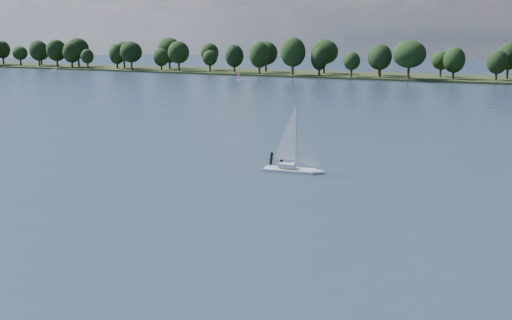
# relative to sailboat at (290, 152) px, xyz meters

# --- Properties ---
(ground) EXTENTS (700.00, 700.00, 0.00)m
(ground) POSITION_rel_sailboat_xyz_m (-6.78, 57.14, -2.36)
(ground) COLOR #233342
(ground) RESTS_ON ground
(far_shore) EXTENTS (660.00, 40.00, 1.50)m
(far_shore) POSITION_rel_sailboat_xyz_m (-6.78, 169.14, -2.36)
(far_shore) COLOR black
(far_shore) RESTS_ON ground
(sailboat) EXTENTS (6.63, 2.85, 8.45)m
(sailboat) POSITION_rel_sailboat_xyz_m (0.00, 0.00, 0.00)
(sailboat) COLOR silver
(sailboat) RESTS_ON ground
(dinghy_pink) EXTENTS (2.61, 1.10, 4.12)m
(dinghy_pink) POSITION_rel_sailboat_xyz_m (-78.11, 126.94, -1.39)
(dinghy_pink) COLOR silver
(dinghy_pink) RESTS_ON ground
(pontoon) EXTENTS (4.13, 2.26, 0.50)m
(pontoon) POSITION_rel_sailboat_xyz_m (-196.12, 148.84, -2.36)
(pontoon) COLOR slate
(pontoon) RESTS_ON ground
(treeline) EXTENTS (562.89, 74.37, 17.55)m
(treeline) POSITION_rel_sailboat_xyz_m (-20.88, 165.43, 5.68)
(treeline) COLOR black
(treeline) RESTS_ON ground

